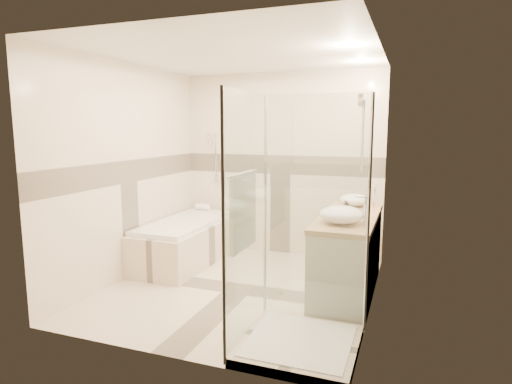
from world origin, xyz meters
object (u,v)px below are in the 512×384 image
(vessel_sink_near, at_px, (355,200))
(vessel_sink_far, at_px, (341,215))
(shower_enclosure, at_px, (289,284))
(amenity_bottle_a, at_px, (345,209))
(amenity_bottle_b, at_px, (347,209))
(bathtub, at_px, (186,239))
(vanity, at_px, (348,254))

(vessel_sink_near, relative_size, vessel_sink_far, 0.84)
(vessel_sink_near, bearing_deg, vessel_sink_far, -90.00)
(shower_enclosure, relative_size, amenity_bottle_a, 11.36)
(amenity_bottle_a, bearing_deg, amenity_bottle_b, 90.00)
(shower_enclosure, height_order, amenity_bottle_b, shower_enclosure)
(vessel_sink_far, relative_size, amenity_bottle_b, 2.99)
(shower_enclosure, xyz_separation_m, amenity_bottle_a, (0.27, 1.12, 0.43))
(amenity_bottle_a, bearing_deg, vessel_sink_near, 90.00)
(shower_enclosure, xyz_separation_m, amenity_bottle_b, (0.27, 1.24, 0.42))
(bathtub, xyz_separation_m, vessel_sink_near, (2.13, 0.24, 0.61))
(vanity, height_order, amenity_bottle_a, amenity_bottle_a)
(vessel_sink_far, height_order, amenity_bottle_a, amenity_bottle_a)
(bathtub, xyz_separation_m, amenity_bottle_b, (2.13, -0.38, 0.61))
(bathtub, xyz_separation_m, vessel_sink_far, (2.13, -0.76, 0.63))
(vessel_sink_far, bearing_deg, amenity_bottle_a, 90.00)
(shower_enclosure, relative_size, vessel_sink_far, 4.82)
(amenity_bottle_b, bearing_deg, amenity_bottle_a, -90.00)
(amenity_bottle_b, bearing_deg, vessel_sink_far, -90.00)
(bathtub, xyz_separation_m, vanity, (2.15, -0.35, 0.12))
(bathtub, relative_size, vessel_sink_far, 4.01)
(bathtub, distance_m, vessel_sink_far, 2.35)
(shower_enclosure, bearing_deg, bathtub, 138.90)
(amenity_bottle_a, bearing_deg, bathtub, 166.66)
(vanity, bearing_deg, bathtub, 170.75)
(vanity, distance_m, amenity_bottle_a, 0.54)
(vessel_sink_near, bearing_deg, amenity_bottle_b, -90.00)
(shower_enclosure, distance_m, vessel_sink_near, 1.92)
(bathtub, height_order, vessel_sink_near, vessel_sink_near)
(vessel_sink_near, xyz_separation_m, vessel_sink_far, (0.00, -1.00, 0.01))
(bathtub, relative_size, amenity_bottle_b, 12.01)
(shower_enclosure, relative_size, vessel_sink_near, 5.77)
(vessel_sink_near, distance_m, amenity_bottle_b, 0.62)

